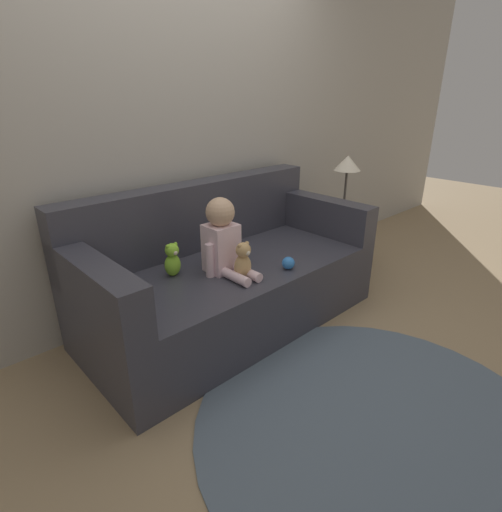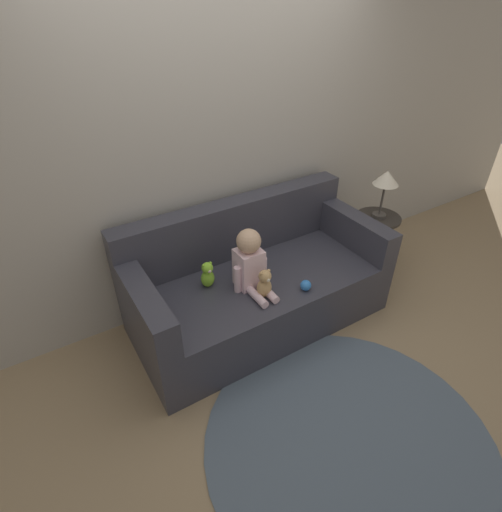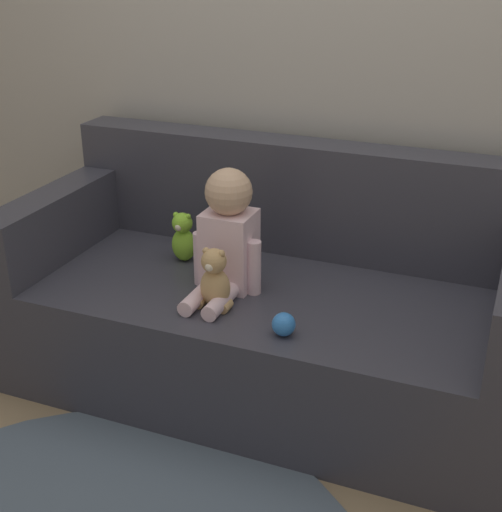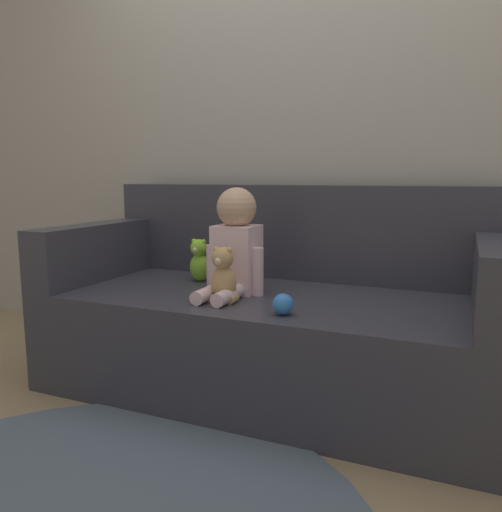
% 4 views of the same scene
% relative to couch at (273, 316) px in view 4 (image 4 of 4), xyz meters
% --- Properties ---
extents(ground_plane, '(12.00, 12.00, 0.00)m').
position_rel_couch_xyz_m(ground_plane, '(0.00, -0.06, -0.33)').
color(ground_plane, '#9E8460').
extents(wall_back, '(8.00, 0.05, 2.60)m').
position_rel_couch_xyz_m(wall_back, '(0.00, 0.49, 0.97)').
color(wall_back, '#ADA89E').
rests_on(wall_back, ground_plane).
extents(couch, '(1.99, 0.93, 0.92)m').
position_rel_couch_xyz_m(couch, '(0.00, 0.00, 0.00)').
color(couch, '#383842').
rests_on(couch, ground_plane).
extents(person_baby, '(0.27, 0.38, 0.47)m').
position_rel_couch_xyz_m(person_baby, '(-0.13, -0.13, 0.33)').
color(person_baby, silver).
rests_on(person_baby, couch).
extents(teddy_bear_brown, '(0.13, 0.10, 0.23)m').
position_rel_couch_xyz_m(teddy_bear_brown, '(-0.11, -0.29, 0.23)').
color(teddy_bear_brown, tan).
rests_on(teddy_bear_brown, couch).
extents(plush_toy_side, '(0.10, 0.10, 0.21)m').
position_rel_couch_xyz_m(plush_toy_side, '(-0.40, 0.02, 0.23)').
color(plush_toy_side, '#8CD133').
rests_on(plush_toy_side, couch).
extents(toy_ball, '(0.08, 0.08, 0.08)m').
position_rel_couch_xyz_m(toy_ball, '(0.18, -0.39, 0.17)').
color(toy_ball, '#337FDB').
rests_on(toy_ball, couch).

